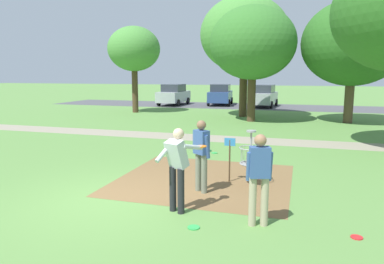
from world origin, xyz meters
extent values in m
plane|color=#5B8942|center=(0.00, 0.00, 0.00)|extent=(160.00, 160.00, 0.00)
cube|color=brown|center=(1.59, 2.12, 0.00)|extent=(4.45, 4.24, 0.01)
cylinder|color=#9E9EA3|center=(2.82, 2.00, 0.68)|extent=(0.05, 0.05, 1.35)
cylinder|color=#9E9EA3|center=(2.82, 2.00, 1.37)|extent=(0.24, 0.24, 0.04)
torus|color=#9E9EA3|center=(2.82, 2.00, 0.95)|extent=(0.58, 0.58, 0.02)
torus|color=#9E9EA3|center=(2.82, 2.00, 0.55)|extent=(0.55, 0.55, 0.03)
cylinder|color=#9E9EA3|center=(2.82, 2.00, 0.53)|extent=(0.48, 0.48, 0.02)
cylinder|color=gray|center=(3.06, 2.00, 0.75)|extent=(0.01, 0.01, 0.40)
cylinder|color=gray|center=(3.01, 2.14, 0.75)|extent=(0.01, 0.01, 0.40)
cylinder|color=gray|center=(2.89, 2.23, 0.75)|extent=(0.01, 0.01, 0.40)
cylinder|color=gray|center=(2.75, 2.23, 0.75)|extent=(0.01, 0.01, 0.40)
cylinder|color=gray|center=(2.63, 2.14, 0.75)|extent=(0.01, 0.01, 0.40)
cylinder|color=gray|center=(2.58, 2.00, 0.75)|extent=(0.01, 0.01, 0.40)
cylinder|color=gray|center=(2.63, 1.86, 0.75)|extent=(0.01, 0.01, 0.40)
cylinder|color=gray|center=(2.75, 1.78, 0.75)|extent=(0.01, 0.01, 0.40)
cylinder|color=gray|center=(2.89, 1.78, 0.75)|extent=(0.01, 0.01, 0.40)
cylinder|color=gray|center=(3.01, 1.86, 0.75)|extent=(0.01, 0.01, 0.40)
cylinder|color=#4C3823|center=(2.27, 2.10, 0.55)|extent=(0.04, 0.04, 1.10)
cube|color=#3384C6|center=(2.27, 2.10, 1.05)|extent=(0.28, 0.03, 0.20)
cylinder|color=slate|center=(1.70, 1.18, 0.46)|extent=(0.14, 0.14, 0.92)
cylinder|color=slate|center=(1.87, 1.05, 0.46)|extent=(0.14, 0.14, 0.92)
cube|color=#385693|center=(1.79, 1.12, 1.20)|extent=(0.42, 0.39, 0.56)
sphere|color=brown|center=(1.79, 1.12, 1.60)|extent=(0.22, 0.22, 0.22)
cylinder|color=#385693|center=(1.64, 1.24, 1.12)|extent=(0.17, 0.19, 0.55)
cylinder|color=#385693|center=(1.95, 1.02, 1.12)|extent=(0.17, 0.19, 0.55)
cylinder|color=green|center=(1.89, 1.26, 0.97)|extent=(0.22, 0.22, 0.02)
cylinder|color=#232328|center=(1.55, -0.19, 0.46)|extent=(0.14, 0.14, 0.92)
cylinder|color=#232328|center=(1.75, -0.28, 0.46)|extent=(0.14, 0.14, 0.92)
cube|color=silver|center=(1.65, -0.24, 1.20)|extent=(0.48, 0.49, 0.60)
sphere|color=beige|center=(1.68, -0.18, 1.60)|extent=(0.22, 0.22, 0.22)
cylinder|color=silver|center=(1.92, -0.02, 1.32)|extent=(0.31, 0.57, 0.21)
cylinder|color=orange|center=(2.03, 0.23, 1.29)|extent=(0.22, 0.22, 0.02)
cylinder|color=silver|center=(1.43, -0.34, 1.25)|extent=(0.27, 0.47, 0.37)
cylinder|color=tan|center=(3.19, -0.45, 0.46)|extent=(0.14, 0.14, 0.92)
cylinder|color=tan|center=(3.40, -0.38, 0.46)|extent=(0.14, 0.14, 0.92)
cube|color=#385693|center=(3.30, -0.42, 1.20)|extent=(0.41, 0.32, 0.56)
sphere|color=#9E7051|center=(3.30, -0.42, 1.60)|extent=(0.22, 0.22, 0.22)
cylinder|color=#385693|center=(3.11, -0.45, 1.12)|extent=(0.13, 0.18, 0.55)
cylinder|color=#385693|center=(3.47, -0.34, 1.12)|extent=(0.13, 0.18, 0.55)
cylinder|color=orange|center=(3.24, -0.24, 0.97)|extent=(0.22, 0.22, 0.02)
cylinder|color=red|center=(4.97, -0.44, 0.01)|extent=(0.20, 0.20, 0.02)
cylinder|color=#1E93DB|center=(0.84, 4.68, 0.01)|extent=(0.25, 0.25, 0.02)
cylinder|color=green|center=(2.20, -0.87, 0.01)|extent=(0.23, 0.23, 0.02)
cylinder|color=green|center=(1.12, 5.27, 0.01)|extent=(0.22, 0.22, 0.02)
cylinder|color=#4C3823|center=(0.35, 16.44, 1.56)|extent=(0.50, 0.50, 3.11)
ellipsoid|color=#4C8E3D|center=(0.35, 16.44, 5.21)|extent=(5.58, 5.58, 4.74)
cylinder|color=#4C3823|center=(-7.46, 16.73, 1.56)|extent=(0.43, 0.43, 3.11)
ellipsoid|color=#4C8E3D|center=(-7.46, 16.73, 4.49)|extent=(3.67, 3.67, 3.12)
cylinder|color=#4C3823|center=(1.18, 14.23, 1.33)|extent=(0.48, 0.48, 2.66)
ellipsoid|color=#38752D|center=(1.18, 14.23, 4.50)|extent=(4.90, 4.90, 4.16)
cylinder|color=brown|center=(6.54, 15.19, 1.18)|extent=(0.50, 0.50, 2.35)
ellipsoid|color=#2D6623|center=(6.54, 15.19, 4.44)|extent=(5.55, 5.55, 4.72)
cube|color=#4C4C51|center=(0.00, 23.96, 0.00)|extent=(36.00, 6.00, 0.01)
cube|color=#B2B7BC|center=(-6.93, 23.40, 0.75)|extent=(1.86, 4.23, 0.90)
cube|color=#2D333D|center=(-6.93, 23.40, 1.52)|extent=(1.62, 2.21, 0.64)
cylinder|color=black|center=(-7.81, 24.71, 0.30)|extent=(0.19, 0.60, 0.60)
cylinder|color=black|center=(-6.01, 24.69, 0.30)|extent=(0.19, 0.60, 0.60)
cylinder|color=black|center=(-7.85, 22.11, 0.30)|extent=(0.19, 0.60, 0.60)
cylinder|color=black|center=(-6.05, 22.08, 0.30)|extent=(0.19, 0.60, 0.60)
cube|color=#2D4784|center=(-2.96, 24.66, 0.75)|extent=(2.22, 4.36, 0.90)
cube|color=#2D333D|center=(-2.96, 24.66, 1.52)|extent=(1.80, 2.33, 0.64)
cylinder|color=black|center=(-3.98, 25.87, 0.30)|extent=(0.24, 0.62, 0.60)
cylinder|color=black|center=(-2.19, 26.05, 0.30)|extent=(0.24, 0.62, 0.60)
cylinder|color=black|center=(-3.72, 23.28, 0.30)|extent=(0.24, 0.62, 0.60)
cylinder|color=black|center=(-1.93, 23.46, 0.30)|extent=(0.24, 0.62, 0.60)
cube|color=#B2B7BC|center=(0.91, 23.80, 0.75)|extent=(2.11, 4.33, 0.90)
cube|color=#2D333D|center=(0.91, 23.80, 1.52)|extent=(1.75, 2.30, 0.64)
cylinder|color=black|center=(0.12, 25.17, 0.30)|extent=(0.23, 0.61, 0.60)
cylinder|color=black|center=(1.91, 25.03, 0.30)|extent=(0.23, 0.61, 0.60)
cylinder|color=black|center=(-0.08, 22.57, 0.30)|extent=(0.23, 0.61, 0.60)
cylinder|color=black|center=(1.71, 22.44, 0.30)|extent=(0.23, 0.61, 0.60)
cube|color=gray|center=(0.00, 8.11, 0.00)|extent=(40.00, 1.61, 0.00)
camera|label=1|loc=(3.96, -6.76, 2.77)|focal=33.55mm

